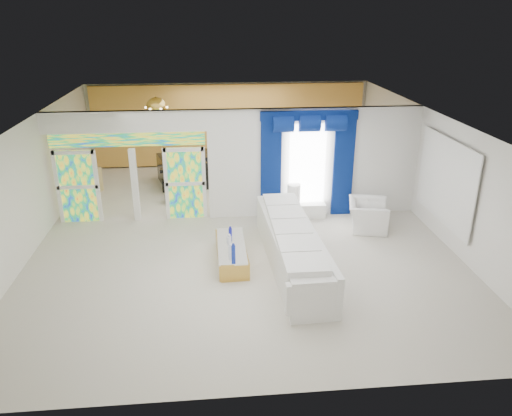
{
  "coord_description": "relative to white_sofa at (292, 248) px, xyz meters",
  "views": [
    {
      "loc": [
        -0.7,
        -11.78,
        5.39
      ],
      "look_at": [
        0.3,
        -1.2,
        1.1
      ],
      "focal_mm": 34.55,
      "sensor_mm": 36.0,
      "label": 1
    }
  ],
  "objects": [
    {
      "name": "decanters",
      "position": [
        -1.36,
        0.17,
        0.07
      ],
      "size": [
        0.16,
        1.15,
        0.25
      ],
      "color": "white",
      "rests_on": "coffee_table"
    },
    {
      "name": "floor",
      "position": [
        -1.04,
        2.02,
        -0.43
      ],
      "size": [
        12.0,
        12.0,
        0.0
      ],
      "primitive_type": "plane",
      "color": "#B7AF9E",
      "rests_on": "ground"
    },
    {
      "name": "gold_curtains",
      "position": [
        -1.04,
        7.92,
        1.07
      ],
      "size": [
        9.7,
        0.12,
        2.9
      ],
      "primitive_type": "cube",
      "color": "gold",
      "rests_on": "ground"
    },
    {
      "name": "stained_panel_left",
      "position": [
        -5.31,
        3.02,
        0.57
      ],
      "size": [
        0.95,
        0.04,
        2.0
      ],
      "primitive_type": "cube",
      "color": "#994C3F",
      "rests_on": "ground"
    },
    {
      "name": "blue_drape_right",
      "position": [
        1.86,
        2.89,
        0.97
      ],
      "size": [
        0.55,
        0.1,
        2.8
      ],
      "primitive_type": "cube",
      "color": "#031345",
      "rests_on": "ground"
    },
    {
      "name": "tv_console",
      "position": [
        -5.53,
        5.37,
        -0.04
      ],
      "size": [
        0.64,
        0.61,
        0.78
      ],
      "primitive_type": "cube",
      "rotation": [
        0.0,
        0.0,
        -0.25
      ],
      "color": "tan",
      "rests_on": "ground"
    },
    {
      "name": "stained_panel_right",
      "position": [
        -2.46,
        3.02,
        0.57
      ],
      "size": [
        0.95,
        0.04,
        2.0
      ],
      "primitive_type": "cube",
      "color": "#994C3F",
      "rests_on": "ground"
    },
    {
      "name": "stained_transom",
      "position": [
        -3.89,
        3.02,
        1.82
      ],
      "size": [
        4.0,
        0.05,
        0.35
      ],
      "primitive_type": "cube",
      "color": "#994C3F",
      "rests_on": "dividing_header"
    },
    {
      "name": "blue_drape_left",
      "position": [
        -0.14,
        2.89,
        0.97
      ],
      "size": [
        0.55,
        0.1,
        2.8
      ],
      "primitive_type": "cube",
      "color": "#031345",
      "rests_on": "ground"
    },
    {
      "name": "blue_pelmet",
      "position": [
        0.86,
        2.89,
        2.39
      ],
      "size": [
        2.6,
        0.12,
        0.25
      ],
      "primitive_type": "cube",
      "color": "#031345",
      "rests_on": "dividing_wall"
    },
    {
      "name": "dividing_header",
      "position": [
        -3.89,
        3.02,
        2.29
      ],
      "size": [
        4.3,
        0.18,
        0.55
      ],
      "primitive_type": "cube",
      "color": "white",
      "rests_on": "dividing_wall"
    },
    {
      "name": "console_table",
      "position": [
        0.79,
        2.75,
        -0.23
      ],
      "size": [
        1.19,
        0.41,
        0.39
      ],
      "primitive_type": "cube",
      "rotation": [
        0.0,
        0.0,
        -0.03
      ],
      "color": "white",
      "rests_on": "ground"
    },
    {
      "name": "chandelier",
      "position": [
        -3.34,
        5.42,
        2.22
      ],
      "size": [
        0.6,
        0.6,
        0.6
      ],
      "primitive_type": "sphere",
      "color": "gold",
      "rests_on": "ceiling"
    },
    {
      "name": "wall_mirror",
      "position": [
        3.9,
        1.02,
        1.12
      ],
      "size": [
        0.04,
        2.7,
        1.9
      ],
      "primitive_type": "cube",
      "color": "white",
      "rests_on": "ground"
    },
    {
      "name": "window_pane",
      "position": [
        0.86,
        2.92,
        1.02
      ],
      "size": [
        1.0,
        0.02,
        2.3
      ],
      "primitive_type": "cube",
      "color": "white",
      "rests_on": "dividing_wall"
    },
    {
      "name": "coffee_table",
      "position": [
        -1.35,
        0.3,
        -0.22
      ],
      "size": [
        0.7,
        1.88,
        0.41
      ],
      "primitive_type": "cube",
      "rotation": [
        0.0,
        0.0,
        0.04
      ],
      "color": "gold",
      "rests_on": "ground"
    },
    {
      "name": "piano_bench",
      "position": [
        -2.71,
        4.33,
        -0.28
      ],
      "size": [
        0.93,
        0.56,
        0.29
      ],
      "primitive_type": "cube",
      "rotation": [
        0.0,
        0.0,
        0.26
      ],
      "color": "black",
      "rests_on": "ground"
    },
    {
      "name": "white_sofa",
      "position": [
        0.0,
        0.0,
        0.0
      ],
      "size": [
        1.16,
        4.55,
        0.86
      ],
      "primitive_type": "cube",
      "rotation": [
        0.0,
        0.0,
        0.04
      ],
      "color": "white",
      "rests_on": "ground"
    },
    {
      "name": "table_lamp",
      "position": [
        0.49,
        2.75,
        0.25
      ],
      "size": [
        0.36,
        0.36,
        0.58
      ],
      "primitive_type": "cylinder",
      "color": "white",
      "rests_on": "console_table"
    },
    {
      "name": "grand_piano",
      "position": [
        -2.71,
        5.93,
        0.01
      ],
      "size": [
        1.75,
        2.04,
        0.89
      ],
      "primitive_type": "cube",
      "rotation": [
        0.0,
        0.0,
        0.26
      ],
      "color": "black",
      "rests_on": "ground"
    },
    {
      "name": "armchair",
      "position": [
        2.31,
        1.84,
        -0.06
      ],
      "size": [
        1.25,
        1.35,
        0.74
      ],
      "primitive_type": "imported",
      "rotation": [
        0.0,
        0.0,
        1.32
      ],
      "color": "white",
      "rests_on": "ground"
    },
    {
      "name": "dividing_wall",
      "position": [
        1.11,
        3.02,
        1.07
      ],
      "size": [
        5.7,
        0.18,
        3.0
      ],
      "primitive_type": "cube",
      "color": "white",
      "rests_on": "ground"
    }
  ]
}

